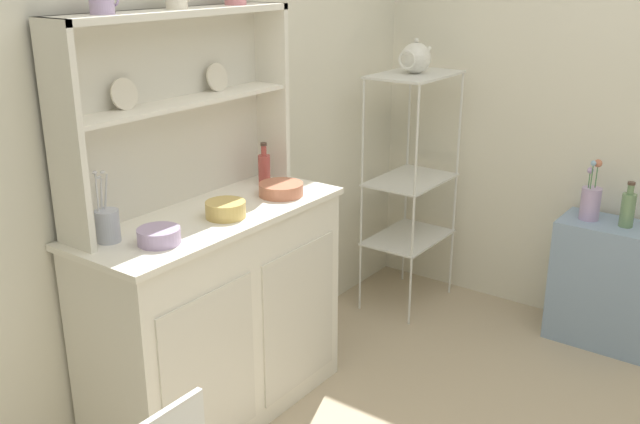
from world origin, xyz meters
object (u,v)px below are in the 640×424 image
Objects in this scene: bowl_mixing_large at (159,236)px; cup_lilac_0 at (102,1)px; hutch_cabinet at (217,315)px; hutch_shelf_unit at (173,95)px; side_shelf_blue at (606,284)px; oil_bottle at (628,209)px; jam_bottle at (264,167)px; flower_vase at (591,201)px; utensil_jar at (108,224)px; bakers_rack at (411,165)px; porcelain_teapot at (416,58)px.

cup_lilac_0 is at bearing 86.53° from bowl_mixing_large.
hutch_cabinet is 0.87m from hutch_shelf_unit.
hutch_shelf_unit is at bearing 140.92° from side_shelf_blue.
jam_bottle is at bearing 132.78° from oil_bottle.
oil_bottle is at bearing -90.09° from flower_vase.
flower_vase is at bearing 89.88° from side_shelf_blue.
oil_bottle is (1.95, -1.21, -0.24)m from utensil_jar.
side_shelf_blue is 2.35m from utensil_jar.
hutch_cabinet is 7.67× the size of bowl_mixing_large.
bakers_rack reaches higher than jam_bottle.
hutch_cabinet is 1.25m from cup_lilac_0.
porcelain_teapot reaches higher than oil_bottle.
jam_bottle is 1.03m from porcelain_teapot.
side_shelf_blue is 2.53× the size of porcelain_teapot.
hutch_cabinet is 4.48× the size of utensil_jar.
hutch_shelf_unit is 5.87× the size of jam_bottle.
bowl_mixing_large is at bearing -93.47° from cup_lilac_0.
hutch_shelf_unit is at bearing 90.00° from hutch_cabinet.
side_shelf_blue is at bearing -79.78° from porcelain_teapot.
bowl_mixing_large is 0.18m from utensil_jar.
cup_lilac_0 reaches higher than bakers_rack.
utensil_jar is at bearing 148.14° from oil_bottle.
porcelain_teapot is 1.08m from flower_vase.
porcelain_teapot is at bearing -0.73° from bowl_mixing_large.
jam_bottle is at bearing 169.20° from bakers_rack.
hutch_cabinet is 6.28× the size of jam_bottle.
utensil_jar reaches higher than oil_bottle.
utensil_jar is (-0.82, -0.01, -0.01)m from jam_bottle.
utensil_jar is at bearing -179.48° from jam_bottle.
bakers_rack is 1.05m from oil_bottle.
bakers_rack is 0.54m from porcelain_teapot.
jam_bottle is 0.83× the size of oil_bottle.
oil_bottle is at bearing -47.22° from jam_bottle.
porcelain_teapot reaches higher than jam_bottle.
jam_bottle reaches higher than flower_vase.
utensil_jar is at bearing 174.39° from porcelain_teapot.
hutch_cabinet is 1.40m from bakers_rack.
side_shelf_blue is 1.42m from porcelain_teapot.
hutch_shelf_unit is 0.56m from utensil_jar.
bowl_mixing_large reaches higher than flower_vase.
hutch_cabinet is 1.82× the size of side_shelf_blue.
hutch_shelf_unit is 11.18× the size of cup_lilac_0.
cup_lilac_0 is at bearing 158.57° from hutch_cabinet.
bowl_mixing_large is at bearing -60.44° from utensil_jar.
side_shelf_blue is at bearing -35.18° from hutch_cabinet.
utensil_jar is at bearing 149.17° from side_shelf_blue.
utensil_jar is 1.16× the size of oil_bottle.
jam_bottle is (0.41, 0.09, 0.50)m from hutch_cabinet.
bowl_mixing_large reaches higher than hutch_cabinet.
porcelain_teapot is at bearing -5.61° from utensil_jar.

